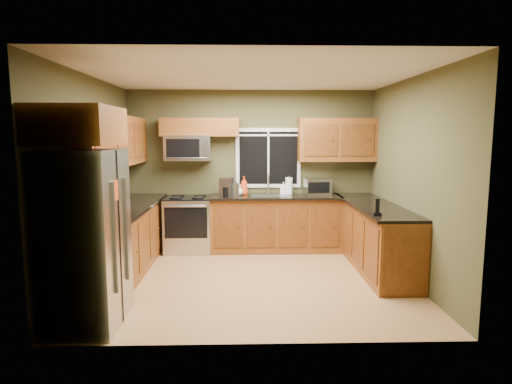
{
  "coord_description": "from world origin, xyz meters",
  "views": [
    {
      "loc": [
        -0.11,
        -5.57,
        1.94
      ],
      "look_at": [
        0.05,
        0.35,
        1.15
      ],
      "focal_mm": 30.0,
      "sensor_mm": 36.0,
      "label": 1
    }
  ],
  "objects_px": {
    "range": "(189,224)",
    "cordless_phone": "(377,210)",
    "soap_bottle_c": "(239,190)",
    "refrigerator": "(84,238)",
    "coffee_maker": "(226,188)",
    "soap_bottle_a": "(244,185)",
    "soap_bottle_b": "(283,188)",
    "toaster_oven": "(317,186)",
    "kettle": "(235,189)",
    "microwave": "(188,148)",
    "paper_towel_roll": "(289,186)"
  },
  "relations": [
    {
      "from": "coffee_maker",
      "to": "kettle",
      "type": "relative_size",
      "value": 1.16
    },
    {
      "from": "coffee_maker",
      "to": "soap_bottle_c",
      "type": "xyz_separation_m",
      "value": [
        0.2,
        0.1,
        -0.05
      ]
    },
    {
      "from": "coffee_maker",
      "to": "soap_bottle_b",
      "type": "xyz_separation_m",
      "value": [
        0.97,
        0.27,
        -0.04
      ]
    },
    {
      "from": "kettle",
      "to": "soap_bottle_a",
      "type": "xyz_separation_m",
      "value": [
        0.15,
        0.17,
        0.03
      ]
    },
    {
      "from": "microwave",
      "to": "paper_towel_roll",
      "type": "distance_m",
      "value": 1.82
    },
    {
      "from": "microwave",
      "to": "soap_bottle_a",
      "type": "bearing_deg",
      "value": 0.7
    },
    {
      "from": "soap_bottle_a",
      "to": "soap_bottle_b",
      "type": "relative_size",
      "value": 1.54
    },
    {
      "from": "refrigerator",
      "to": "soap_bottle_a",
      "type": "height_order",
      "value": "refrigerator"
    },
    {
      "from": "soap_bottle_c",
      "to": "cordless_phone",
      "type": "distance_m",
      "value": 2.55
    },
    {
      "from": "soap_bottle_b",
      "to": "kettle",
      "type": "bearing_deg",
      "value": -164.9
    },
    {
      "from": "soap_bottle_c",
      "to": "coffee_maker",
      "type": "bearing_deg",
      "value": -153.61
    },
    {
      "from": "paper_towel_roll",
      "to": "soap_bottle_a",
      "type": "xyz_separation_m",
      "value": [
        -0.77,
        -0.06,
        0.02
      ]
    },
    {
      "from": "soap_bottle_a",
      "to": "cordless_phone",
      "type": "relative_size",
      "value": 1.45
    },
    {
      "from": "soap_bottle_c",
      "to": "kettle",
      "type": "bearing_deg",
      "value": -141.55
    },
    {
      "from": "toaster_oven",
      "to": "cordless_phone",
      "type": "bearing_deg",
      "value": -77.84
    },
    {
      "from": "coffee_maker",
      "to": "paper_towel_roll",
      "type": "bearing_deg",
      "value": 14.66
    },
    {
      "from": "soap_bottle_b",
      "to": "soap_bottle_c",
      "type": "distance_m",
      "value": 0.78
    },
    {
      "from": "microwave",
      "to": "coffee_maker",
      "type": "bearing_deg",
      "value": -17.77
    },
    {
      "from": "range",
      "to": "refrigerator",
      "type": "bearing_deg",
      "value": -103.97
    },
    {
      "from": "soap_bottle_c",
      "to": "toaster_oven",
      "type": "bearing_deg",
      "value": 4.78
    },
    {
      "from": "refrigerator",
      "to": "kettle",
      "type": "height_order",
      "value": "refrigerator"
    },
    {
      "from": "soap_bottle_a",
      "to": "soap_bottle_c",
      "type": "xyz_separation_m",
      "value": [
        -0.09,
        -0.12,
        -0.06
      ]
    },
    {
      "from": "refrigerator",
      "to": "coffee_maker",
      "type": "bearing_deg",
      "value": 63.79
    },
    {
      "from": "refrigerator",
      "to": "cordless_phone",
      "type": "bearing_deg",
      "value": 16.11
    },
    {
      "from": "range",
      "to": "microwave",
      "type": "relative_size",
      "value": 1.23
    },
    {
      "from": "toaster_oven",
      "to": "paper_towel_roll",
      "type": "xyz_separation_m",
      "value": [
        -0.48,
        0.07,
        0.01
      ]
    },
    {
      "from": "soap_bottle_c",
      "to": "refrigerator",
      "type": "bearing_deg",
      "value": -118.65
    },
    {
      "from": "soap_bottle_c",
      "to": "cordless_phone",
      "type": "relative_size",
      "value": 0.86
    },
    {
      "from": "soap_bottle_a",
      "to": "refrigerator",
      "type": "bearing_deg",
      "value": -119.04
    },
    {
      "from": "range",
      "to": "cordless_phone",
      "type": "distance_m",
      "value": 3.22
    },
    {
      "from": "toaster_oven",
      "to": "soap_bottle_b",
      "type": "bearing_deg",
      "value": 173.86
    },
    {
      "from": "soap_bottle_b",
      "to": "soap_bottle_c",
      "type": "relative_size",
      "value": 1.1
    },
    {
      "from": "refrigerator",
      "to": "soap_bottle_b",
      "type": "xyz_separation_m",
      "value": [
        2.29,
        2.97,
        0.14
      ]
    },
    {
      "from": "range",
      "to": "microwave",
      "type": "bearing_deg",
      "value": 90.02
    },
    {
      "from": "toaster_oven",
      "to": "soap_bottle_a",
      "type": "xyz_separation_m",
      "value": [
        -1.25,
        0.01,
        0.02
      ]
    },
    {
      "from": "refrigerator",
      "to": "toaster_oven",
      "type": "bearing_deg",
      "value": 45.45
    },
    {
      "from": "range",
      "to": "cordless_phone",
      "type": "height_order",
      "value": "cordless_phone"
    },
    {
      "from": "toaster_oven",
      "to": "soap_bottle_c",
      "type": "bearing_deg",
      "value": -175.22
    },
    {
      "from": "refrigerator",
      "to": "coffee_maker",
      "type": "height_order",
      "value": "refrigerator"
    },
    {
      "from": "toaster_oven",
      "to": "soap_bottle_a",
      "type": "height_order",
      "value": "soap_bottle_a"
    },
    {
      "from": "soap_bottle_c",
      "to": "paper_towel_roll",
      "type": "bearing_deg",
      "value": 11.68
    },
    {
      "from": "refrigerator",
      "to": "toaster_oven",
      "type": "height_order",
      "value": "refrigerator"
    },
    {
      "from": "kettle",
      "to": "toaster_oven",
      "type": "bearing_deg",
      "value": 6.59
    },
    {
      "from": "toaster_oven",
      "to": "soap_bottle_c",
      "type": "xyz_separation_m",
      "value": [
        -1.34,
        -0.11,
        -0.04
      ]
    },
    {
      "from": "microwave",
      "to": "soap_bottle_b",
      "type": "height_order",
      "value": "microwave"
    },
    {
      "from": "toaster_oven",
      "to": "soap_bottle_a",
      "type": "relative_size",
      "value": 1.5
    },
    {
      "from": "toaster_oven",
      "to": "coffee_maker",
      "type": "relative_size",
      "value": 1.52
    },
    {
      "from": "refrigerator",
      "to": "paper_towel_roll",
      "type": "height_order",
      "value": "refrigerator"
    },
    {
      "from": "toaster_oven",
      "to": "range",
      "type": "bearing_deg",
      "value": -176.26
    },
    {
      "from": "paper_towel_roll",
      "to": "soap_bottle_b",
      "type": "distance_m",
      "value": 0.1
    }
  ]
}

